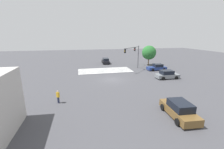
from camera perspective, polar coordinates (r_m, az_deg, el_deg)
The scene contains 9 objects.
ground_plane at distance 27.86m, azimuth 0.00°, elevation -1.89°, with size 124.18×124.18×0.00m, color #47474C.
crosswalk_markings at distance 35.13m, azimuth -2.66°, elevation 1.59°, with size 12.34×5.35×0.01m.
traffic_signal_mast at distance 35.31m, azimuth 8.47°, elevation 8.24°, with size 5.35×5.35×5.55m.
car_0 at distance 16.72m, azimuth 24.19°, elevation -12.13°, with size 2.42×4.87×1.66m.
car_1 at distance 30.17m, azimuth 20.23°, elevation -0.07°, with size 4.33×2.17×1.59m.
car_2 at distance 43.92m, azimuth -2.45°, elevation 5.23°, with size 2.21×4.97×1.57m.
car_3 at distance 36.73m, azimuth 16.75°, elevation 2.62°, with size 4.47×2.04×1.49m.
pedestrian at distance 19.24m, azimuth -19.87°, elevation -7.78°, with size 0.41×0.41×1.59m.
tree_corner_a at distance 41.81m, azimuth 13.91°, elevation 8.09°, with size 3.75×3.75×5.35m.
Camera 1 is at (5.68, 26.10, 7.93)m, focal length 24.00 mm.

